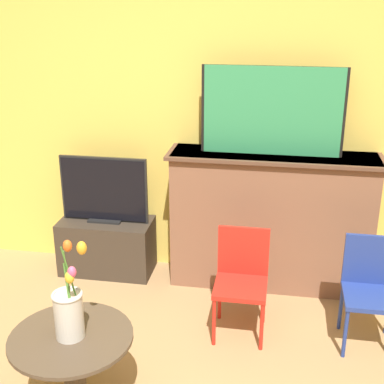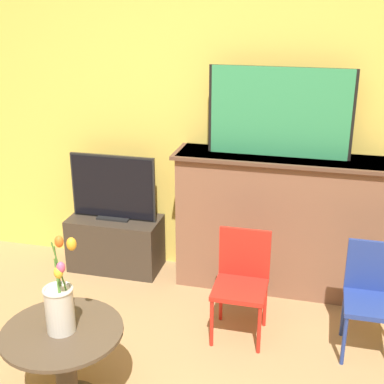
# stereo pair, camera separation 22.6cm
# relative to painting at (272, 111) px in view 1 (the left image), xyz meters

# --- Properties ---
(wall_back) EXTENTS (8.00, 0.06, 2.70)m
(wall_back) POSITION_rel_painting_xyz_m (-0.46, 0.20, 0.04)
(wall_back) COLOR #EAC651
(wall_back) RESTS_ON ground
(fireplace_mantel) EXTENTS (1.48, 0.38, 1.01)m
(fireplace_mantel) POSITION_rel_painting_xyz_m (0.03, -0.01, -0.79)
(fireplace_mantel) COLOR brown
(fireplace_mantel) RESTS_ON ground
(painting) EXTENTS (0.97, 0.03, 0.60)m
(painting) POSITION_rel_painting_xyz_m (0.00, 0.00, 0.00)
(painting) COLOR black
(painting) RESTS_ON fireplace_mantel
(tv_stand) EXTENTS (0.71, 0.35, 0.42)m
(tv_stand) POSITION_rel_painting_xyz_m (-1.22, -0.03, -1.10)
(tv_stand) COLOR #382D23
(tv_stand) RESTS_ON ground
(tv_monitor) EXTENTS (0.67, 0.12, 0.50)m
(tv_monitor) POSITION_rel_painting_xyz_m (-1.22, -0.02, -0.64)
(tv_monitor) COLOR black
(tv_monitor) RESTS_ON tv_stand
(chair_red) EXTENTS (0.33, 0.33, 0.68)m
(chair_red) POSITION_rel_painting_xyz_m (-0.13, -0.63, -0.92)
(chair_red) COLOR red
(chair_red) RESTS_ON ground
(chair_blue) EXTENTS (0.33, 0.33, 0.68)m
(chair_blue) POSITION_rel_painting_xyz_m (0.66, -0.61, -0.92)
(chair_blue) COLOR navy
(chair_blue) RESTS_ON ground
(side_table) EXTENTS (0.62, 0.62, 0.47)m
(side_table) POSITION_rel_painting_xyz_m (-0.90, -1.52, -1.00)
(side_table) COLOR #4C3D2D
(side_table) RESTS_ON ground
(vase_tulips) EXTENTS (0.19, 0.17, 0.52)m
(vase_tulips) POSITION_rel_painting_xyz_m (-0.89, -1.52, -0.68)
(vase_tulips) COLOR beige
(vase_tulips) RESTS_ON side_table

